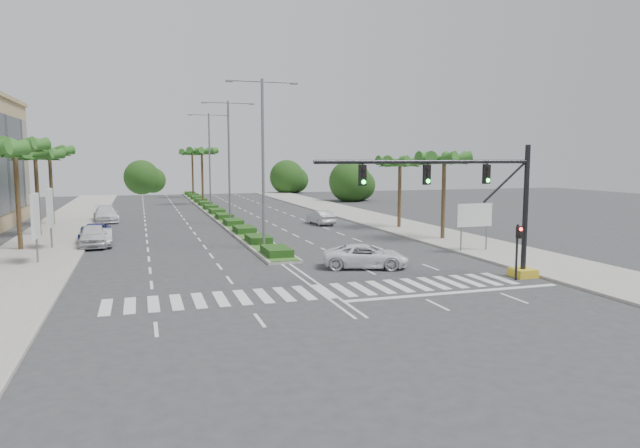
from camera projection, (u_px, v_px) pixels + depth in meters
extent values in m
plane|color=#333335|center=(324.00, 291.00, 27.83)|extent=(160.00, 160.00, 0.00)
cube|color=gray|center=(416.00, 230.00, 51.32)|extent=(6.00, 120.00, 0.15)
cube|color=gray|center=(46.00, 245.00, 42.20)|extent=(6.00, 120.00, 0.15)
cube|color=gray|center=(212.00, 210.00, 70.44)|extent=(2.20, 75.00, 0.20)
cube|color=#27581E|center=(212.00, 209.00, 70.42)|extent=(1.80, 75.00, 0.04)
cube|color=gold|center=(523.00, 273.00, 31.26)|extent=(1.20, 1.20, 0.45)
cylinder|color=black|center=(525.00, 210.00, 30.86)|extent=(0.28, 0.28, 7.00)
cylinder|color=black|center=(427.00, 162.00, 28.76)|extent=(12.00, 0.20, 0.20)
cylinder|color=black|center=(504.00, 182.00, 30.27)|extent=(2.53, 0.12, 2.15)
cube|color=black|center=(487.00, 174.00, 29.89)|extent=(0.32, 0.24, 1.00)
cylinder|color=#19E533|center=(488.00, 180.00, 29.79)|extent=(0.20, 0.06, 0.20)
cube|color=black|center=(427.00, 175.00, 28.84)|extent=(0.32, 0.24, 1.00)
cylinder|color=#19E533|center=(428.00, 181.00, 28.74)|extent=(0.20, 0.06, 0.20)
cube|color=black|center=(363.00, 175.00, 27.79)|extent=(0.32, 0.24, 1.00)
cylinder|color=#19E533|center=(364.00, 182.00, 27.69)|extent=(0.20, 0.06, 0.20)
cylinder|color=black|center=(517.00, 252.00, 30.27)|extent=(0.12, 0.12, 3.00)
cube|color=black|center=(519.00, 232.00, 30.00)|extent=(0.28, 0.22, 0.65)
cylinder|color=red|center=(521.00, 229.00, 29.86)|extent=(0.18, 0.05, 0.18)
cylinder|color=slate|center=(461.00, 233.00, 39.00)|extent=(0.10, 0.10, 2.80)
cylinder|color=slate|center=(486.00, 232.00, 39.60)|extent=(0.10, 0.10, 2.80)
cube|color=#0C6638|center=(474.00, 215.00, 39.16)|extent=(2.60, 0.08, 1.50)
cube|color=white|center=(475.00, 215.00, 39.11)|extent=(2.70, 0.02, 1.60)
cylinder|color=slate|center=(37.00, 242.00, 34.68)|extent=(0.12, 0.12, 2.80)
cube|color=white|center=(35.00, 216.00, 34.50)|extent=(0.18, 2.10, 2.70)
cube|color=#D8594C|center=(35.00, 216.00, 34.50)|extent=(0.12, 2.00, 2.60)
cylinder|color=slate|center=(51.00, 230.00, 40.37)|extent=(0.12, 0.12, 2.80)
cube|color=white|center=(50.00, 208.00, 40.18)|extent=(0.18, 2.10, 2.70)
cube|color=#D8594C|center=(50.00, 208.00, 40.18)|extent=(0.12, 2.00, 2.60)
cone|color=#21571B|center=(8.00, 152.00, 31.90)|extent=(0.90, 3.62, 1.50)
cone|color=#21571B|center=(3.00, 153.00, 32.59)|extent=(3.39, 2.96, 1.50)
cylinder|color=brown|center=(18.00, 199.00, 39.50)|extent=(0.32, 0.32, 7.40)
sphere|color=brown|center=(15.00, 146.00, 39.09)|extent=(0.70, 0.70, 0.70)
cone|color=#21571B|center=(32.00, 148.00, 39.43)|extent=(0.90, 3.62, 1.50)
cone|color=#21571B|center=(28.00, 148.00, 40.12)|extent=(3.39, 2.96, 1.50)
cone|color=#21571B|center=(14.00, 148.00, 40.05)|extent=(3.73, 1.68, 1.50)
cone|color=#21571B|center=(0.00, 148.00, 39.26)|extent=(2.38, 3.65, 1.50)
cone|color=#21571B|center=(7.00, 147.00, 38.01)|extent=(3.73, 1.68, 1.50)
cone|color=#21571B|center=(23.00, 148.00, 38.50)|extent=(3.39, 2.96, 1.50)
cylinder|color=brown|center=(37.00, 196.00, 47.11)|extent=(0.32, 0.32, 6.80)
sphere|color=brown|center=(35.00, 156.00, 46.74)|extent=(0.70, 0.70, 0.70)
cone|color=#21571B|center=(50.00, 157.00, 47.08)|extent=(0.90, 3.62, 1.50)
cone|color=#21571B|center=(46.00, 157.00, 47.77)|extent=(3.39, 2.96, 1.50)
cone|color=#21571B|center=(34.00, 157.00, 47.69)|extent=(3.73, 1.68, 1.50)
cone|color=#21571B|center=(23.00, 157.00, 46.90)|extent=(2.38, 3.65, 1.50)
cone|color=#21571B|center=(21.00, 157.00, 46.00)|extent=(2.38, 3.65, 1.50)
cone|color=#21571B|center=(30.00, 157.00, 45.66)|extent=(3.73, 1.68, 1.50)
cone|color=#21571B|center=(43.00, 157.00, 46.14)|extent=(3.39, 2.96, 1.50)
cylinder|color=brown|center=(51.00, 189.00, 54.67)|extent=(0.32, 0.32, 7.20)
sphere|color=brown|center=(49.00, 152.00, 54.27)|extent=(0.70, 0.70, 0.70)
cone|color=#21571B|center=(62.00, 153.00, 54.61)|extent=(0.90, 3.62, 1.50)
cone|color=#21571B|center=(58.00, 153.00, 55.30)|extent=(3.39, 2.96, 1.50)
cone|color=#21571B|center=(48.00, 153.00, 55.22)|extent=(3.73, 1.68, 1.50)
cone|color=#21571B|center=(39.00, 153.00, 54.43)|extent=(2.38, 3.65, 1.50)
cone|color=#21571B|center=(37.00, 153.00, 53.53)|extent=(2.38, 3.65, 1.50)
cone|color=#21571B|center=(45.00, 153.00, 53.19)|extent=(3.73, 1.68, 1.50)
cone|color=#21571B|center=(56.00, 153.00, 53.67)|extent=(3.39, 2.96, 1.50)
cylinder|color=brown|center=(443.00, 199.00, 45.07)|extent=(0.32, 0.32, 6.50)
sphere|color=brown|center=(444.00, 159.00, 44.71)|extent=(0.70, 0.70, 0.70)
cone|color=#21571B|center=(457.00, 161.00, 45.05)|extent=(0.90, 3.62, 1.50)
cone|color=#21571B|center=(446.00, 161.00, 45.74)|extent=(3.39, 2.96, 1.50)
cone|color=#21571B|center=(435.00, 161.00, 45.66)|extent=(3.73, 1.68, 1.50)
cone|color=#21571B|center=(430.00, 161.00, 44.87)|extent=(2.38, 3.65, 1.50)
cone|color=#21571B|center=(436.00, 161.00, 43.97)|extent=(2.38, 3.65, 1.50)
cone|color=#21571B|center=(449.00, 161.00, 43.63)|extent=(3.73, 1.68, 1.50)
cone|color=#21571B|center=(458.00, 161.00, 44.11)|extent=(3.39, 2.96, 1.50)
cylinder|color=brown|center=(399.00, 195.00, 52.66)|extent=(0.32, 0.32, 6.20)
sphere|color=brown|center=(400.00, 162.00, 52.32)|extent=(0.70, 0.70, 0.70)
cone|color=#21571B|center=(411.00, 164.00, 52.66)|extent=(0.90, 3.62, 1.50)
cone|color=#21571B|center=(403.00, 163.00, 53.35)|extent=(3.39, 2.96, 1.50)
cone|color=#21571B|center=(393.00, 163.00, 53.27)|extent=(3.73, 1.68, 1.50)
cone|color=#21571B|center=(388.00, 164.00, 52.49)|extent=(2.38, 3.65, 1.50)
cone|color=#21571B|center=(392.00, 164.00, 51.58)|extent=(2.38, 3.65, 1.50)
cone|color=#21571B|center=(403.00, 164.00, 51.24)|extent=(3.73, 1.68, 1.50)
cone|color=#21571B|center=(411.00, 164.00, 51.72)|extent=(3.39, 2.96, 1.50)
cylinder|color=brown|center=(202.00, 178.00, 79.49)|extent=(0.32, 0.32, 7.50)
sphere|color=brown|center=(202.00, 152.00, 79.07)|extent=(0.70, 0.70, 0.70)
cone|color=#21571B|center=(210.00, 152.00, 79.41)|extent=(0.90, 3.62, 1.50)
cone|color=#21571B|center=(206.00, 153.00, 80.10)|extent=(3.39, 2.96, 1.50)
cone|color=#21571B|center=(199.00, 153.00, 80.03)|extent=(3.73, 1.68, 1.50)
cone|color=#21571B|center=(194.00, 152.00, 79.24)|extent=(2.38, 3.65, 1.50)
cone|color=#21571B|center=(195.00, 152.00, 78.33)|extent=(2.38, 3.65, 1.50)
cone|color=#21571B|center=(201.00, 152.00, 77.99)|extent=(3.73, 1.68, 1.50)
cone|color=#21571B|center=(208.00, 152.00, 78.48)|extent=(3.39, 2.96, 1.50)
cylinder|color=brown|center=(193.00, 175.00, 93.70)|extent=(0.32, 0.32, 7.50)
sphere|color=brown|center=(192.00, 153.00, 93.28)|extent=(0.70, 0.70, 0.70)
cone|color=#21571B|center=(199.00, 153.00, 93.62)|extent=(0.90, 3.62, 1.50)
cone|color=#21571B|center=(196.00, 153.00, 94.31)|extent=(3.39, 2.96, 1.50)
cone|color=#21571B|center=(190.00, 153.00, 94.23)|extent=(3.73, 1.68, 1.50)
cone|color=#21571B|center=(186.00, 153.00, 93.44)|extent=(2.38, 3.65, 1.50)
cone|color=#21571B|center=(186.00, 153.00, 92.54)|extent=(2.38, 3.65, 1.50)
cone|color=#21571B|center=(191.00, 153.00, 92.20)|extent=(3.73, 1.68, 1.50)
cone|color=#21571B|center=(197.00, 153.00, 92.68)|extent=(3.39, 2.96, 1.50)
cylinder|color=slate|center=(263.00, 165.00, 40.40)|extent=(0.20, 0.20, 12.00)
cylinder|color=slate|center=(245.00, 81.00, 39.38)|extent=(2.40, 0.10, 0.10)
cylinder|color=slate|center=(279.00, 82.00, 40.10)|extent=(2.40, 0.10, 0.10)
cube|color=slate|center=(229.00, 81.00, 39.06)|extent=(0.50, 0.25, 0.12)
cube|color=slate|center=(294.00, 84.00, 40.44)|extent=(0.50, 0.25, 0.12)
cylinder|color=slate|center=(229.00, 163.00, 55.56)|extent=(0.20, 0.20, 12.00)
cylinder|color=slate|center=(215.00, 102.00, 54.53)|extent=(2.40, 0.10, 0.10)
cylinder|color=slate|center=(240.00, 103.00, 55.25)|extent=(2.40, 0.10, 0.10)
cube|color=slate|center=(204.00, 103.00, 54.21)|extent=(0.50, 0.25, 0.12)
cube|color=slate|center=(252.00, 104.00, 55.59)|extent=(0.50, 0.25, 0.12)
cylinder|color=slate|center=(210.00, 162.00, 70.71)|extent=(0.20, 0.20, 12.00)
cylinder|color=slate|center=(199.00, 115.00, 69.69)|extent=(2.40, 0.10, 0.10)
cylinder|color=slate|center=(218.00, 115.00, 70.41)|extent=(2.40, 0.10, 0.10)
cube|color=slate|center=(190.00, 115.00, 69.36)|extent=(0.50, 0.25, 0.12)
cube|color=slate|center=(227.00, 116.00, 70.74)|extent=(0.50, 0.25, 0.12)
imported|color=silver|center=(93.00, 236.00, 41.79)|extent=(2.15, 4.91, 1.65)
imported|color=#A6A6AB|center=(102.00, 238.00, 42.16)|extent=(1.55, 3.97, 1.29)
imported|color=navy|center=(96.00, 233.00, 44.24)|extent=(2.54, 5.19, 1.42)
imported|color=white|center=(106.00, 214.00, 58.27)|extent=(2.88, 5.71, 1.59)
imported|color=white|center=(366.00, 256.00, 33.79)|extent=(5.51, 3.88, 1.40)
imported|color=silver|center=(321.00, 217.00, 56.10)|extent=(1.92, 4.40, 1.41)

